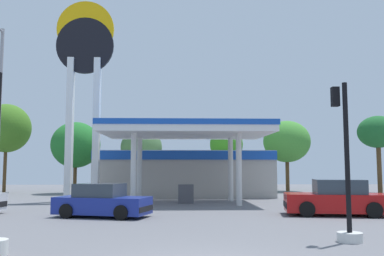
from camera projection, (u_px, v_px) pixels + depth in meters
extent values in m
cube|color=#ADA89E|center=(184.00, 174.00, 31.52)|extent=(12.63, 6.25, 3.29)
cube|color=#194CB2|center=(185.00, 155.00, 28.49)|extent=(12.63, 0.12, 0.60)
cube|color=white|center=(186.00, 133.00, 25.10)|extent=(9.69, 6.55, 0.35)
cube|color=#194CB2|center=(186.00, 127.00, 25.13)|extent=(9.79, 6.65, 0.30)
cylinder|color=silver|center=(134.00, 169.00, 23.00)|extent=(0.32, 0.32, 4.00)
cylinder|color=silver|center=(239.00, 169.00, 23.21)|extent=(0.32, 0.32, 4.00)
cylinder|color=silver|center=(139.00, 169.00, 26.58)|extent=(0.32, 0.32, 4.00)
cylinder|color=silver|center=(231.00, 169.00, 26.79)|extent=(0.32, 0.32, 4.00)
cube|color=#4C4C51|center=(186.00, 194.00, 24.76)|extent=(0.90, 0.60, 1.10)
cube|color=white|center=(70.00, 129.00, 26.45)|extent=(0.40, 0.56, 9.10)
cube|color=white|center=(96.00, 129.00, 26.51)|extent=(0.40, 0.56, 9.10)
cylinder|color=black|center=(85.00, 46.00, 27.00)|extent=(3.66, 0.22, 3.66)
cylinder|color=#F2B20C|center=(86.00, 29.00, 27.12)|extent=(3.66, 0.22, 3.66)
cube|color=white|center=(85.00, 38.00, 27.11)|extent=(3.37, 0.08, 0.66)
cylinder|color=black|center=(136.00, 209.00, 18.20)|extent=(0.63, 0.37, 0.60)
cylinder|color=black|center=(121.00, 213.00, 16.65)|extent=(0.63, 0.37, 0.60)
cylinder|color=black|center=(86.00, 208.00, 18.80)|extent=(0.63, 0.37, 0.60)
cylinder|color=black|center=(67.00, 211.00, 17.26)|extent=(0.63, 0.37, 0.60)
cube|color=navy|center=(103.00, 205.00, 17.75)|extent=(4.22, 2.69, 0.71)
cube|color=#2D3842|center=(100.00, 191.00, 17.84)|extent=(2.20, 1.93, 0.60)
cube|color=black|center=(145.00, 209.00, 17.26)|extent=(0.55, 1.53, 0.22)
cylinder|color=black|center=(307.00, 209.00, 17.67)|extent=(0.69, 0.34, 0.66)
cylinder|color=black|center=(302.00, 206.00, 19.42)|extent=(0.69, 0.34, 0.66)
cylinder|color=black|center=(374.00, 210.00, 17.30)|extent=(0.69, 0.34, 0.66)
cylinder|color=black|center=(363.00, 206.00, 19.05)|extent=(0.69, 0.34, 0.66)
cube|color=#A51111|center=(336.00, 203.00, 18.38)|extent=(4.60, 2.55, 0.79)
cube|color=#2D3842|center=(339.00, 187.00, 18.43)|extent=(2.32, 1.95, 0.66)
cube|color=black|center=(286.00, 205.00, 18.66)|extent=(0.42, 1.73, 0.25)
cylinder|color=silver|center=(350.00, 237.00, 11.70)|extent=(0.70, 0.70, 0.27)
cylinder|color=black|center=(347.00, 156.00, 11.91)|extent=(0.14, 0.14, 4.25)
cube|color=black|center=(335.00, 97.00, 12.23)|extent=(0.21, 0.20, 0.57)
sphere|color=red|center=(333.00, 91.00, 12.37)|extent=(0.15, 0.15, 0.15)
sphere|color=#D89E0C|center=(334.00, 97.00, 12.35)|extent=(0.15, 0.15, 0.15)
sphere|color=green|center=(334.00, 103.00, 12.33)|extent=(0.15, 0.15, 0.15)
cylinder|color=brown|center=(5.00, 169.00, 36.03)|extent=(0.29, 0.29, 3.98)
ellipsoid|color=#417622|center=(7.00, 128.00, 36.36)|extent=(4.10, 4.10, 4.20)
cylinder|color=brown|center=(75.00, 178.00, 34.35)|extent=(0.29, 0.29, 2.48)
ellipsoid|color=#226F2B|center=(76.00, 145.00, 34.62)|extent=(4.01, 4.01, 3.78)
cylinder|color=brown|center=(141.00, 178.00, 35.43)|extent=(0.31, 0.31, 2.53)
ellipsoid|color=#40673B|center=(141.00, 147.00, 35.68)|extent=(3.51, 3.51, 3.10)
cylinder|color=brown|center=(227.00, 174.00, 37.00)|extent=(0.33, 0.33, 3.09)
ellipsoid|color=#37891F|center=(226.00, 144.00, 37.25)|extent=(2.92, 2.92, 3.12)
cylinder|color=brown|center=(287.00, 175.00, 37.58)|extent=(0.33, 0.33, 2.88)
ellipsoid|color=#449035|center=(287.00, 141.00, 37.87)|extent=(4.21, 4.21, 3.75)
cylinder|color=brown|center=(379.00, 170.00, 35.38)|extent=(0.38, 0.38, 3.89)
ellipsoid|color=#1F612B|center=(378.00, 132.00, 35.68)|extent=(3.35, 3.35, 2.73)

